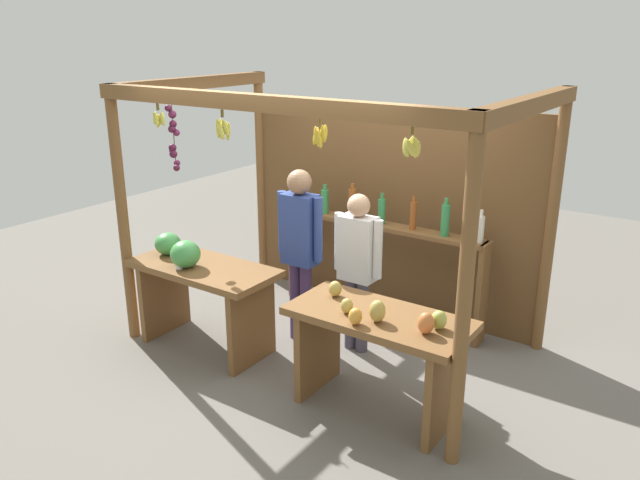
% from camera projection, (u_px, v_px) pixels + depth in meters
% --- Properties ---
extents(ground_plane, '(12.00, 12.00, 0.00)m').
position_uv_depth(ground_plane, '(332.00, 341.00, 5.96)').
color(ground_plane, slate).
rests_on(ground_plane, ground).
extents(market_stall, '(3.40, 2.07, 2.38)m').
position_uv_depth(market_stall, '(359.00, 190.00, 5.89)').
color(market_stall, brown).
rests_on(market_stall, ground).
extents(fruit_counter_left, '(1.38, 0.64, 1.05)m').
position_uv_depth(fruit_counter_left, '(199.00, 280.00, 5.68)').
color(fruit_counter_left, brown).
rests_on(fruit_counter_left, ground).
extents(fruit_counter_right, '(1.38, 0.64, 0.98)m').
position_uv_depth(fruit_counter_right, '(379.00, 340.00, 4.70)').
color(fruit_counter_right, brown).
rests_on(fruit_counter_right, ground).
extents(bottle_shelf_unit, '(2.18, 0.22, 1.36)m').
position_uv_depth(bottle_shelf_unit, '(380.00, 241.00, 6.23)').
color(bottle_shelf_unit, brown).
rests_on(bottle_shelf_unit, ground).
extents(vendor_man, '(0.48, 0.22, 1.65)m').
position_uv_depth(vendor_man, '(300.00, 241.00, 5.70)').
color(vendor_man, '#462F5C').
rests_on(vendor_man, ground).
extents(vendor_woman, '(0.48, 0.20, 1.48)m').
position_uv_depth(vendor_woman, '(358.00, 260.00, 5.55)').
color(vendor_woman, '#494354').
rests_on(vendor_woman, ground).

